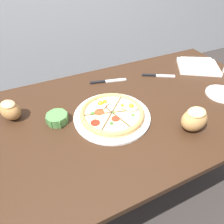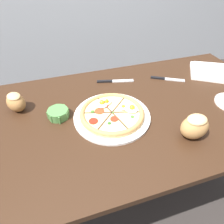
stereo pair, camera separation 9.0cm
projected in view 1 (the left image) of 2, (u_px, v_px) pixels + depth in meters
ground_plane at (122, 190)px, 1.46m from camera, size 12.00×12.00×0.00m
dining_table at (126, 123)px, 1.03m from camera, size 1.60×0.84×0.77m
pizza at (112, 114)px, 0.91m from camera, size 0.35×0.35×0.06m
ramekin_bowl at (57, 118)px, 0.88m from camera, size 0.10×0.10×0.04m
napkin_folded at (198, 66)px, 1.27m from camera, size 0.31×0.30×0.04m
bread_piece_near at (10, 110)px, 0.88m from camera, size 0.12×0.13×0.09m
bread_piece_mid at (194, 119)px, 0.83m from camera, size 0.12×0.09×0.10m
knife_main at (158, 76)px, 1.20m from camera, size 0.18×0.11×0.01m
knife_spare at (108, 81)px, 1.15m from camera, size 0.21×0.07×0.01m
side_saucer at (222, 94)px, 1.05m from camera, size 0.16×0.16×0.01m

